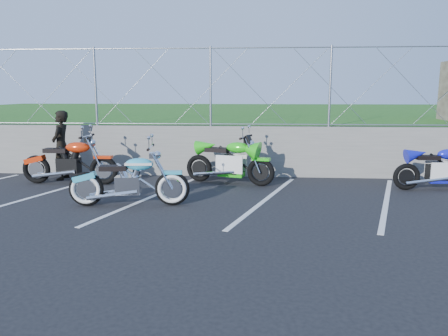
# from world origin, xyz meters

# --- Properties ---
(ground) EXTENTS (90.00, 90.00, 0.00)m
(ground) POSITION_xyz_m (0.00, 0.00, 0.00)
(ground) COLOR black
(ground) RESTS_ON ground
(retaining_wall) EXTENTS (30.00, 0.22, 1.30)m
(retaining_wall) POSITION_xyz_m (0.00, 3.50, 0.65)
(retaining_wall) COLOR #61615D
(retaining_wall) RESTS_ON ground
(grass_field) EXTENTS (30.00, 20.00, 1.30)m
(grass_field) POSITION_xyz_m (0.00, 13.50, 0.65)
(grass_field) COLOR #1F5216
(grass_field) RESTS_ON ground
(chain_link_fence) EXTENTS (28.00, 0.03, 2.00)m
(chain_link_fence) POSITION_xyz_m (0.00, 3.50, 2.30)
(chain_link_fence) COLOR gray
(chain_link_fence) RESTS_ON retaining_wall
(parking_lines) EXTENTS (18.29, 4.31, 0.01)m
(parking_lines) POSITION_xyz_m (1.20, 1.00, 0.00)
(parking_lines) COLOR silver
(parking_lines) RESTS_ON ground
(cruiser_turquoise) EXTENTS (2.31, 0.73, 1.15)m
(cruiser_turquoise) POSITION_xyz_m (-0.21, 0.30, 0.46)
(cruiser_turquoise) COLOR black
(cruiser_turquoise) RESTS_ON ground
(naked_orange) EXTENTS (2.33, 0.79, 1.16)m
(naked_orange) POSITION_xyz_m (-2.20, 2.17, 0.50)
(naked_orange) COLOR black
(naked_orange) RESTS_ON ground
(sportbike_green) EXTENTS (2.17, 0.87, 1.15)m
(sportbike_green) POSITION_xyz_m (1.57, 2.47, 0.50)
(sportbike_green) COLOR black
(sportbike_green) RESTS_ON ground
(sportbike_blue) EXTENTS (2.04, 0.73, 1.06)m
(sportbike_blue) POSITION_xyz_m (6.27, 2.15, 0.46)
(sportbike_blue) COLOR black
(sportbike_blue) RESTS_ON ground
(person_standing) EXTENTS (0.44, 0.65, 1.72)m
(person_standing) POSITION_xyz_m (-2.66, 2.71, 0.86)
(person_standing) COLOR black
(person_standing) RESTS_ON ground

